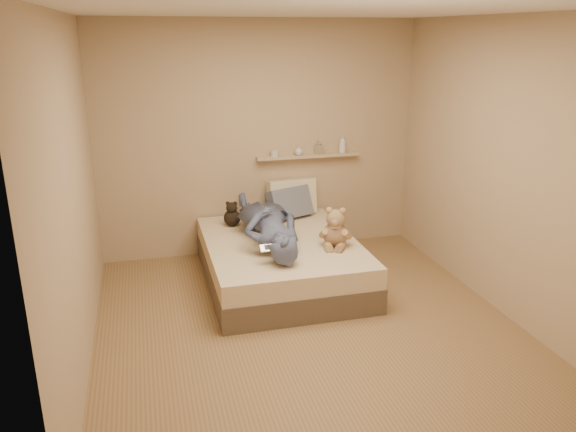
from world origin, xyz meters
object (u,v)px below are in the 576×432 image
object	(u,v)px
teddy_bear	(335,231)
pillow_grey	(290,203)
game_console	(270,248)
pillow_cream	(292,197)
person	(268,223)
wall_shelf	(308,156)
dark_plush	(232,215)
bed	(281,261)

from	to	relation	value
teddy_bear	pillow_grey	size ratio (longest dim) A/B	0.82
game_console	pillow_cream	distance (m)	1.49
teddy_bear	person	bearing A→B (deg)	150.18
game_console	pillow_cream	world-z (taller)	pillow_cream
game_console	pillow_grey	world-z (taller)	pillow_grey
pillow_cream	person	bearing A→B (deg)	-120.37
pillow_cream	wall_shelf	distance (m)	0.50
game_console	dark_plush	distance (m)	1.13
person	wall_shelf	distance (m)	1.19
pillow_grey	wall_shelf	xyz separation A→B (m)	(0.27, 0.22, 0.48)
bed	teddy_bear	xyz separation A→B (m)	(0.47, -0.30, 0.39)
bed	game_console	world-z (taller)	game_console
person	wall_shelf	bearing A→B (deg)	-126.77
teddy_bear	person	world-z (taller)	teddy_bear
wall_shelf	game_console	bearing A→B (deg)	-118.57
teddy_bear	pillow_cream	size ratio (longest dim) A/B	0.74
teddy_bear	wall_shelf	bearing A→B (deg)	86.25
teddy_bear	dark_plush	world-z (taller)	teddy_bear
game_console	teddy_bear	distance (m)	0.75
bed	wall_shelf	bearing A→B (deg)	58.82
game_console	wall_shelf	distance (m)	1.73
bed	dark_plush	world-z (taller)	dark_plush
person	bed	bearing A→B (deg)	161.80
pillow_grey	bed	bearing A→B (deg)	-111.82
game_console	person	size ratio (longest dim) A/B	0.11
game_console	dark_plush	world-z (taller)	dark_plush
game_console	teddy_bear	size ratio (longest dim) A/B	0.42
dark_plush	wall_shelf	xyz separation A→B (m)	(0.95, 0.33, 0.53)
dark_plush	wall_shelf	bearing A→B (deg)	19.36
bed	pillow_grey	size ratio (longest dim) A/B	3.80
teddy_bear	person	size ratio (longest dim) A/B	0.26
teddy_bear	dark_plush	xyz separation A→B (m)	(-0.87, 0.87, -0.05)
pillow_cream	pillow_grey	size ratio (longest dim) A/B	1.10
game_console	wall_shelf	world-z (taller)	wall_shelf
bed	game_console	bearing A→B (deg)	-113.92
game_console	bed	bearing A→B (deg)	66.08
game_console	dark_plush	xyz separation A→B (m)	(-0.16, 1.12, -0.03)
teddy_bear	person	xyz separation A→B (m)	(-0.60, 0.34, 0.02)
bed	game_console	size ratio (longest dim) A/B	11.02
game_console	teddy_bear	bearing A→B (deg)	19.11
game_console	wall_shelf	xyz separation A→B (m)	(0.79, 1.45, 0.50)
person	wall_shelf	xyz separation A→B (m)	(0.67, 0.87, 0.46)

